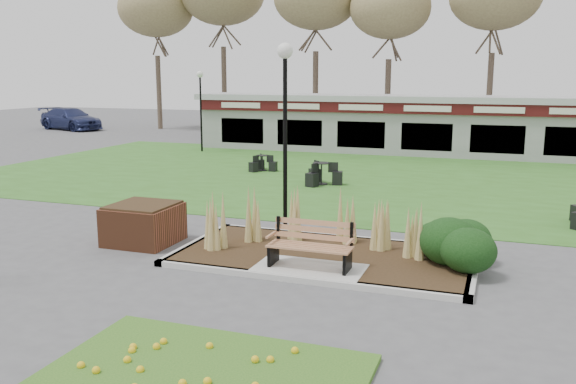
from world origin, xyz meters
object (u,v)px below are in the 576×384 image
(bistro_set_a, at_px, (321,177))
(bistro_set_b, at_px, (262,166))
(lamp_post_far_left, at_px, (200,93))
(car_silver, at_px, (252,123))
(car_black, at_px, (245,125))
(food_pavilion, at_px, (431,125))
(brick_planter, at_px, (144,223))
(car_blue, at_px, (71,119))
(park_bench, at_px, (311,244))
(lamp_post_mid_left, at_px, (285,96))

(bistro_set_a, relative_size, bistro_set_b, 1.21)
(lamp_post_far_left, xyz_separation_m, bistro_set_b, (5.38, -4.95, -2.76))
(car_silver, height_order, car_black, car_black)
(food_pavilion, xyz_separation_m, bistro_set_b, (-5.84, -7.91, -1.24))
(bistro_set_b, relative_size, car_black, 0.28)
(food_pavilion, bearing_deg, bistro_set_a, -104.60)
(bistro_set_a, bearing_deg, brick_planter, -101.28)
(brick_planter, height_order, car_black, car_black)
(car_blue, bearing_deg, park_bench, -116.79)
(park_bench, bearing_deg, car_silver, 115.25)
(lamp_post_far_left, bearing_deg, bistro_set_b, -42.61)
(food_pavilion, xyz_separation_m, lamp_post_far_left, (-11.22, -2.96, 1.52))
(lamp_post_mid_left, bearing_deg, brick_planter, -141.57)
(bistro_set_a, bearing_deg, car_black, 122.28)
(park_bench, xyz_separation_m, car_blue, (-26.00, 24.86, 0.19))
(food_pavilion, relative_size, bistro_set_b, 20.30)
(lamp_post_far_left, bearing_deg, car_blue, 151.23)
(lamp_post_far_left, height_order, bistro_set_a, lamp_post_far_left)
(park_bench, distance_m, lamp_post_far_left, 20.31)
(food_pavilion, distance_m, lamp_post_far_left, 11.71)
(car_silver, relative_size, car_black, 0.90)
(brick_planter, distance_m, bistro_set_b, 11.15)
(bistro_set_a, bearing_deg, food_pavilion, 75.40)
(lamp_post_far_left, distance_m, car_silver, 10.36)
(lamp_post_mid_left, xyz_separation_m, car_blue, (-24.37, 21.91, -2.65))
(park_bench, bearing_deg, lamp_post_far_left, 123.82)
(lamp_post_mid_left, height_order, car_blue, lamp_post_mid_left)
(brick_planter, bearing_deg, bistro_set_a, 78.72)
(park_bench, height_order, car_black, car_black)
(car_black, bearing_deg, bistro_set_b, -174.65)
(lamp_post_mid_left, bearing_deg, car_silver, 114.78)
(bistro_set_b, bearing_deg, bistro_set_a, -34.71)
(park_bench, distance_m, car_silver, 29.58)
(lamp_post_mid_left, xyz_separation_m, car_black, (-10.70, 21.97, -2.70))
(bistro_set_a, bearing_deg, car_blue, 146.81)
(lamp_post_mid_left, xyz_separation_m, bistro_set_b, (-4.21, 8.85, -3.19))
(bistro_set_a, bearing_deg, lamp_post_mid_left, -81.33)
(bistro_set_b, xyz_separation_m, car_black, (-6.49, 13.12, 0.49))
(car_silver, distance_m, car_blue, 13.52)
(car_silver, bearing_deg, food_pavilion, -96.48)
(food_pavilion, bearing_deg, brick_planter, -103.06)
(bistro_set_a, bearing_deg, bistro_set_b, 145.29)
(brick_planter, height_order, car_silver, car_silver)
(food_pavilion, height_order, car_blue, food_pavilion)
(bistro_set_a, distance_m, car_black, 18.15)
(lamp_post_far_left, distance_m, bistro_set_a, 11.51)
(brick_planter, bearing_deg, car_blue, 131.85)
(lamp_post_mid_left, relative_size, bistro_set_b, 3.88)
(lamp_post_far_left, bearing_deg, lamp_post_mid_left, -55.19)
(brick_planter, relative_size, car_blue, 0.28)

